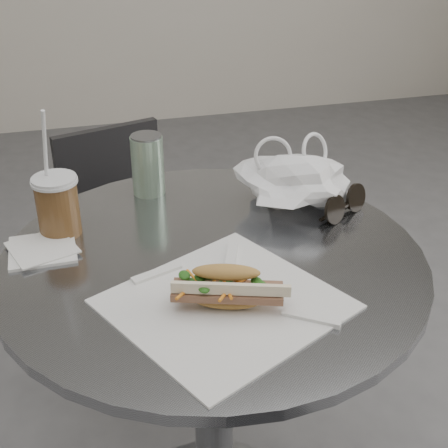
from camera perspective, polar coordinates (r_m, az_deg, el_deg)
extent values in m
cylinder|color=slate|center=(1.34, -0.93, -16.42)|extent=(0.08, 0.08, 0.71)
cylinder|color=slate|center=(1.12, -1.08, -3.36)|extent=(0.76, 0.76, 0.02)
cylinder|color=#2C2C2F|center=(1.98, -6.89, -12.81)|extent=(0.34, 0.34, 0.02)
cylinder|color=#2C2C2F|center=(1.85, -7.29, -7.77)|extent=(0.06, 0.06, 0.46)
cylinder|color=#2C2C2F|center=(1.72, -7.75, -1.69)|extent=(0.38, 0.38, 0.02)
cube|color=#2C2C2F|center=(1.81, -10.45, 4.73)|extent=(0.30, 0.11, 0.26)
cube|color=white|center=(0.99, 0.07, -7.31)|extent=(0.43, 0.42, 0.00)
ellipsoid|color=#AD7A41|center=(0.97, 0.32, -7.01)|extent=(0.22, 0.13, 0.02)
cube|color=brown|center=(0.96, 0.32, -6.19)|extent=(0.18, 0.10, 0.01)
ellipsoid|color=#AD7A41|center=(0.96, 0.20, -4.74)|extent=(0.22, 0.14, 0.04)
cylinder|color=brown|center=(1.20, -14.93, 1.40)|extent=(0.08, 0.08, 0.10)
cylinder|color=silver|center=(1.17, -15.29, 3.90)|extent=(0.09, 0.09, 0.01)
cylinder|color=white|center=(1.16, -15.99, 5.73)|extent=(0.03, 0.05, 0.20)
cylinder|color=black|center=(1.22, 10.10, 1.26)|extent=(0.06, 0.05, 0.06)
cylinder|color=black|center=(1.28, 11.96, 2.32)|extent=(0.06, 0.05, 0.06)
cube|color=black|center=(1.25, 11.02, 1.53)|extent=(0.02, 0.02, 0.01)
cube|color=white|center=(1.17, -16.26, -2.26)|extent=(0.12, 0.12, 0.01)
cube|color=white|center=(1.17, -16.29, -2.08)|extent=(0.14, 0.14, 0.00)
cylinder|color=#528C5C|center=(1.32, -6.98, 5.34)|extent=(0.07, 0.07, 0.13)
cylinder|color=slate|center=(1.29, -7.16, 7.97)|extent=(0.06, 0.06, 0.00)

